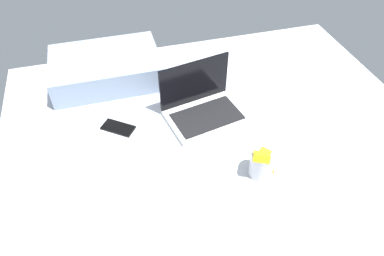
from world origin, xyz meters
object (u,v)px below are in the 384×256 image
snack_cup (262,163)px  cell_phone (118,128)px  pillow (106,68)px  laptop (202,106)px

snack_cup → cell_phone: snack_cup is taller
snack_cup → cell_phone: bearing=141.8°
snack_cup → pillow: bearing=123.1°
laptop → cell_phone: 37.80cm
pillow → snack_cup: bearing=-56.9°
cell_phone → snack_cup: bearing=88.5°
laptop → cell_phone: laptop is taller
laptop → cell_phone: bearing=167.7°
pillow → cell_phone: bearing=-89.4°
snack_cup → pillow: size_ratio=0.27×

